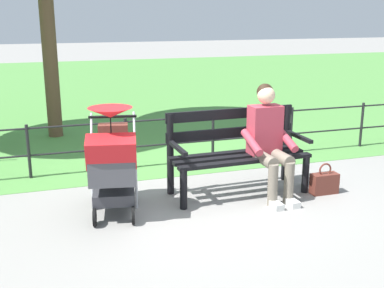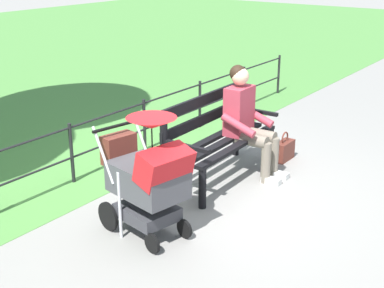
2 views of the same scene
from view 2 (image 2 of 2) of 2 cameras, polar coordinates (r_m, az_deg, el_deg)
ground_plane at (r=5.86m, az=0.92°, el=-5.20°), size 60.00×60.00×0.00m
park_bench at (r=6.07m, az=2.56°, el=1.08°), size 1.61×0.64×0.96m
person_on_bench at (r=6.16m, az=5.87°, el=2.75°), size 0.54×0.74×1.28m
stroller at (r=4.81m, az=-4.72°, el=-3.32°), size 0.65×0.95×1.15m
handbag at (r=6.80m, az=9.76°, el=-0.64°), size 0.32×0.14×0.37m
park_fence at (r=6.84m, az=-5.75°, el=2.30°), size 8.67×0.04×0.70m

